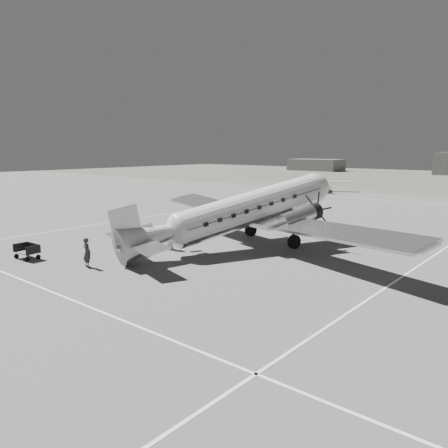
{
  "coord_description": "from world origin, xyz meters",
  "views": [
    {
      "loc": [
        20.05,
        -25.31,
        7.62
      ],
      "look_at": [
        -0.11,
        -1.26,
        2.2
      ],
      "focal_mm": 35.0,
      "sensor_mm": 36.0,
      "label": 1
    }
  ],
  "objects_px": {
    "dc3_airliner": "(241,214)",
    "ground_crew": "(87,253)",
    "baggage_cart_far": "(27,252)",
    "ramp_agent": "(134,241)",
    "light_plane_left": "(324,185)",
    "passenger": "(169,237)",
    "shed_secondary": "(316,165)",
    "baggage_cart_near": "(132,248)"
  },
  "relations": [
    {
      "from": "baggage_cart_far",
      "to": "passenger",
      "type": "bearing_deg",
      "value": 54.23
    },
    {
      "from": "light_plane_left",
      "to": "shed_secondary",
      "type": "bearing_deg",
      "value": 91.96
    },
    {
      "from": "ramp_agent",
      "to": "passenger",
      "type": "height_order",
      "value": "ramp_agent"
    },
    {
      "from": "passenger",
      "to": "dc3_airliner",
      "type": "bearing_deg",
      "value": -39.1
    },
    {
      "from": "light_plane_left",
      "to": "baggage_cart_near",
      "type": "bearing_deg",
      "value": -104.84
    },
    {
      "from": "shed_secondary",
      "to": "light_plane_left",
      "type": "xyz_separation_m",
      "value": [
        38.27,
        -68.14,
        -0.93
      ]
    },
    {
      "from": "dc3_airliner",
      "to": "light_plane_left",
      "type": "bearing_deg",
      "value": 127.43
    },
    {
      "from": "ground_crew",
      "to": "ramp_agent",
      "type": "distance_m",
      "value": 4.28
    },
    {
      "from": "baggage_cart_near",
      "to": "ground_crew",
      "type": "bearing_deg",
      "value": -110.11
    },
    {
      "from": "passenger",
      "to": "light_plane_left",
      "type": "bearing_deg",
      "value": 22.56
    },
    {
      "from": "baggage_cart_far",
      "to": "passenger",
      "type": "relative_size",
      "value": 0.99
    },
    {
      "from": "light_plane_left",
      "to": "passenger",
      "type": "relative_size",
      "value": 5.45
    },
    {
      "from": "baggage_cart_near",
      "to": "ramp_agent",
      "type": "height_order",
      "value": "ramp_agent"
    },
    {
      "from": "ground_crew",
      "to": "passenger",
      "type": "height_order",
      "value": "ground_crew"
    },
    {
      "from": "shed_secondary",
      "to": "baggage_cart_far",
      "type": "height_order",
      "value": "shed_secondary"
    },
    {
      "from": "dc3_airliner",
      "to": "passenger",
      "type": "height_order",
      "value": "dc3_airliner"
    },
    {
      "from": "baggage_cart_near",
      "to": "passenger",
      "type": "distance_m",
      "value": 3.01
    },
    {
      "from": "light_plane_left",
      "to": "ground_crew",
      "type": "xyz_separation_m",
      "value": [
        12.26,
        -56.76,
        -0.09
      ]
    },
    {
      "from": "light_plane_left",
      "to": "ramp_agent",
      "type": "xyz_separation_m",
      "value": [
        11.74,
        -52.51,
        -0.08
      ]
    },
    {
      "from": "baggage_cart_near",
      "to": "baggage_cart_far",
      "type": "height_order",
      "value": "baggage_cart_far"
    },
    {
      "from": "light_plane_left",
      "to": "dc3_airliner",
      "type": "bearing_deg",
      "value": -97.54
    },
    {
      "from": "shed_secondary",
      "to": "ground_crew",
      "type": "relative_size",
      "value": 9.22
    },
    {
      "from": "baggage_cart_far",
      "to": "light_plane_left",
      "type": "bearing_deg",
      "value": 94.34
    },
    {
      "from": "light_plane_left",
      "to": "ground_crew",
      "type": "bearing_deg",
      "value": -105.18
    },
    {
      "from": "baggage_cart_near",
      "to": "passenger",
      "type": "bearing_deg",
      "value": 44.5
    },
    {
      "from": "shed_secondary",
      "to": "ground_crew",
      "type": "distance_m",
      "value": 134.73
    },
    {
      "from": "baggage_cart_far",
      "to": "ramp_agent",
      "type": "bearing_deg",
      "value": 48.32
    },
    {
      "from": "dc3_airliner",
      "to": "ground_crew",
      "type": "bearing_deg",
      "value": -94.72
    },
    {
      "from": "light_plane_left",
      "to": "ground_crew",
      "type": "height_order",
      "value": "light_plane_left"
    },
    {
      "from": "baggage_cart_far",
      "to": "ground_crew",
      "type": "height_order",
      "value": "ground_crew"
    },
    {
      "from": "dc3_airliner",
      "to": "passenger",
      "type": "distance_m",
      "value": 5.75
    },
    {
      "from": "shed_secondary",
      "to": "light_plane_left",
      "type": "height_order",
      "value": "shed_secondary"
    },
    {
      "from": "baggage_cart_far",
      "to": "passenger",
      "type": "distance_m",
      "value": 10.07
    },
    {
      "from": "shed_secondary",
      "to": "passenger",
      "type": "height_order",
      "value": "shed_secondary"
    },
    {
      "from": "baggage_cart_far",
      "to": "shed_secondary",
      "type": "bearing_deg",
      "value": 107.14
    },
    {
      "from": "shed_secondary",
      "to": "light_plane_left",
      "type": "distance_m",
      "value": 78.16
    },
    {
      "from": "baggage_cart_far",
      "to": "dc3_airliner",
      "type": "bearing_deg",
      "value": 49.2
    },
    {
      "from": "shed_secondary",
      "to": "light_plane_left",
      "type": "bearing_deg",
      "value": -60.68
    },
    {
      "from": "ground_crew",
      "to": "light_plane_left",
      "type": "bearing_deg",
      "value": -73.58
    },
    {
      "from": "shed_secondary",
      "to": "baggage_cart_far",
      "type": "bearing_deg",
      "value": -70.26
    },
    {
      "from": "dc3_airliner",
      "to": "ground_crew",
      "type": "relative_size",
      "value": 14.73
    },
    {
      "from": "light_plane_left",
      "to": "ramp_agent",
      "type": "relative_size",
      "value": 5.22
    }
  ]
}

